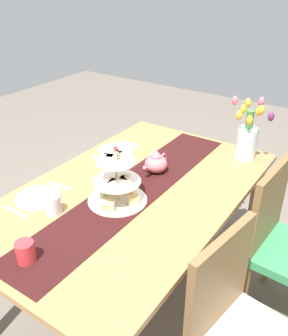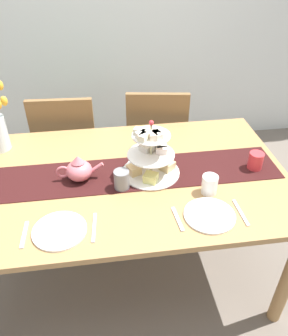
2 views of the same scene
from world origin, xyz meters
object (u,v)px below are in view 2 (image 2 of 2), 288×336
at_px(mug_grey, 122,179).
at_px(mug_orange, 256,161).
at_px(tiered_cake_stand, 151,156).
at_px(dinner_plate_right, 210,215).
at_px(dinner_plate_left, 60,231).
at_px(fork_right, 178,219).
at_px(chair_left, 68,145).
at_px(mug_white_text, 210,185).
at_px(fork_left, 24,234).
at_px(dining_table, 126,189).
at_px(teapot, 79,170).
at_px(chair_right, 156,138).
at_px(knife_right, 241,212).
at_px(knife_left, 94,227).

xyz_separation_m(mug_grey, mug_orange, (0.71, 0.06, -0.00)).
relative_size(tiered_cake_stand, dinner_plate_right, 1.32).
xyz_separation_m(dinner_plate_left, fork_right, (0.51, 0.00, -0.00)).
relative_size(chair_left, mug_white_text, 9.58).
xyz_separation_m(tiered_cake_stand, fork_left, (-0.59, -0.35, -0.10)).
distance_m(dining_table, teapot, 0.28).
bearing_deg(fork_left, teapot, 57.14).
distance_m(chair_left, tiered_cake_stand, 0.95).
distance_m(chair_left, dinner_plate_right, 1.32).
xyz_separation_m(chair_left, fork_left, (-0.11, -1.10, 0.25)).
distance_m(dining_table, tiered_cake_stand, 0.24).
xyz_separation_m(chair_right, knife_right, (0.19, -1.10, 0.25)).
bearing_deg(dinner_plate_right, fork_right, 180.00).
bearing_deg(teapot, chair_left, 99.12).
height_order(knife_right, mug_white_text, mug_white_text).
height_order(knife_right, mug_grey, mug_grey).
bearing_deg(chair_right, dining_table, -111.62).
distance_m(fork_left, mug_grey, 0.50).
relative_size(dinner_plate_right, mug_orange, 2.42).
relative_size(teapot, mug_orange, 2.51).
bearing_deg(knife_right, dinner_plate_left, 180.00).
height_order(tiered_cake_stand, dinner_plate_left, tiered_cake_stand).
xyz_separation_m(tiered_cake_stand, mug_white_text, (0.25, -0.19, -0.06)).
relative_size(chair_left, dinner_plate_right, 3.96).
relative_size(knife_right, mug_grey, 1.79).
distance_m(knife_left, mug_white_text, 0.58).
bearing_deg(mug_white_text, teapot, 162.73).
distance_m(fork_right, knife_right, 0.29).
distance_m(chair_right, mug_orange, 0.92).
height_order(fork_right, mug_grey, mug_grey).
bearing_deg(dinner_plate_left, fork_left, 180.00).
bearing_deg(mug_grey, dinner_plate_right, -34.58).
bearing_deg(mug_white_text, knife_right, -57.72).
height_order(chair_left, mug_grey, chair_left).
xyz_separation_m(mug_white_text, mug_orange, (0.30, 0.16, 0.00)).
relative_size(chair_right, tiered_cake_stand, 2.99).
relative_size(tiered_cake_stand, knife_right, 1.79).
bearing_deg(mug_white_text, fork_left, -169.27).
xyz_separation_m(dinner_plate_right, mug_orange, (0.34, 0.32, 0.04)).
relative_size(chair_left, tiered_cake_stand, 2.99).
xyz_separation_m(tiered_cake_stand, mug_grey, (-0.16, -0.10, -0.05)).
bearing_deg(mug_orange, mug_grey, -174.91).
distance_m(fork_left, dinner_plate_right, 0.80).
bearing_deg(fork_left, dining_table, 37.47).
bearing_deg(knife_right, mug_grey, 153.69).
xyz_separation_m(dining_table, fork_left, (-0.46, -0.35, 0.10)).
height_order(dinner_plate_right, mug_orange, mug_orange).
distance_m(dining_table, knife_right, 0.61).
xyz_separation_m(chair_left, mug_orange, (1.03, -0.78, 0.29)).
bearing_deg(chair_right, teapot, -125.25).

